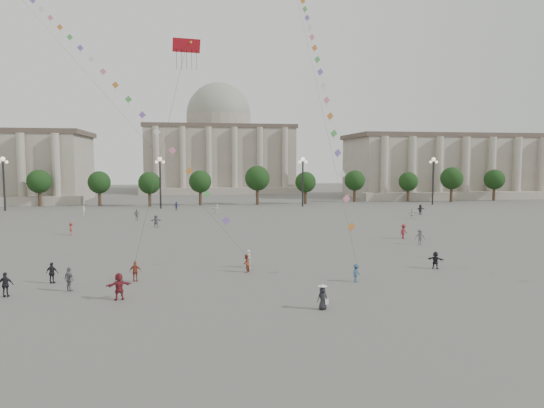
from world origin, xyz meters
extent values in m
plane|color=#5C5956|center=(0.00, 0.00, 0.00)|extent=(360.00, 360.00, 0.00)
cube|color=gray|center=(75.00, 95.00, 8.00)|extent=(80.00, 22.00, 16.00)
cube|color=#51443B|center=(75.00, 95.00, 16.60)|extent=(81.60, 22.44, 1.20)
cube|color=gray|center=(75.00, 82.00, 1.00)|extent=(84.00, 4.00, 2.00)
cube|color=gray|center=(0.00, 130.00, 10.00)|extent=(46.00, 30.00, 20.00)
cube|color=#51443B|center=(0.00, 130.00, 20.60)|extent=(46.92, 30.60, 1.20)
cube|color=gray|center=(0.00, 113.00, 1.00)|extent=(48.30, 4.00, 2.00)
cylinder|color=gray|center=(0.00, 130.00, 22.50)|extent=(21.00, 21.00, 5.00)
sphere|color=gray|center=(0.00, 130.00, 25.00)|extent=(21.00, 21.00, 21.00)
cylinder|color=#34241A|center=(-42.00, 78.00, 1.76)|extent=(0.70, 0.70, 3.52)
sphere|color=black|center=(-42.00, 78.00, 5.44)|extent=(5.12, 5.12, 5.12)
cylinder|color=#34241A|center=(-30.00, 78.00, 1.76)|extent=(0.70, 0.70, 3.52)
sphere|color=black|center=(-30.00, 78.00, 5.44)|extent=(5.12, 5.12, 5.12)
cylinder|color=#34241A|center=(-18.00, 78.00, 1.76)|extent=(0.70, 0.70, 3.52)
sphere|color=black|center=(-18.00, 78.00, 5.44)|extent=(5.12, 5.12, 5.12)
cylinder|color=#34241A|center=(-6.00, 78.00, 1.76)|extent=(0.70, 0.70, 3.52)
sphere|color=black|center=(-6.00, 78.00, 5.44)|extent=(5.12, 5.12, 5.12)
cylinder|color=#34241A|center=(6.00, 78.00, 1.76)|extent=(0.70, 0.70, 3.52)
sphere|color=black|center=(6.00, 78.00, 5.44)|extent=(5.12, 5.12, 5.12)
cylinder|color=#34241A|center=(18.00, 78.00, 1.76)|extent=(0.70, 0.70, 3.52)
sphere|color=black|center=(18.00, 78.00, 5.44)|extent=(5.12, 5.12, 5.12)
cylinder|color=#34241A|center=(30.00, 78.00, 1.76)|extent=(0.70, 0.70, 3.52)
sphere|color=black|center=(30.00, 78.00, 5.44)|extent=(5.12, 5.12, 5.12)
cylinder|color=#34241A|center=(42.00, 78.00, 1.76)|extent=(0.70, 0.70, 3.52)
sphere|color=black|center=(42.00, 78.00, 5.44)|extent=(5.12, 5.12, 5.12)
cylinder|color=#34241A|center=(54.00, 78.00, 1.76)|extent=(0.70, 0.70, 3.52)
sphere|color=black|center=(54.00, 78.00, 5.44)|extent=(5.12, 5.12, 5.12)
cylinder|color=#34241A|center=(66.00, 78.00, 1.76)|extent=(0.70, 0.70, 3.52)
sphere|color=black|center=(66.00, 78.00, 5.44)|extent=(5.12, 5.12, 5.12)
cylinder|color=#262628|center=(-45.00, 70.00, 5.00)|extent=(0.36, 0.36, 10.00)
sphere|color=#FFE5B2|center=(-45.00, 70.00, 10.20)|extent=(0.90, 0.90, 0.90)
sphere|color=#FFE5B2|center=(-44.30, 70.00, 9.60)|extent=(0.60, 0.60, 0.60)
cylinder|color=#262628|center=(-15.00, 70.00, 5.00)|extent=(0.36, 0.36, 10.00)
sphere|color=#FFE5B2|center=(-15.00, 70.00, 10.20)|extent=(0.90, 0.90, 0.90)
sphere|color=#FFE5B2|center=(-15.70, 70.00, 9.60)|extent=(0.60, 0.60, 0.60)
sphere|color=#FFE5B2|center=(-14.30, 70.00, 9.60)|extent=(0.60, 0.60, 0.60)
cylinder|color=#262628|center=(15.00, 70.00, 5.00)|extent=(0.36, 0.36, 10.00)
sphere|color=#FFE5B2|center=(15.00, 70.00, 10.20)|extent=(0.90, 0.90, 0.90)
sphere|color=#FFE5B2|center=(14.30, 70.00, 9.60)|extent=(0.60, 0.60, 0.60)
sphere|color=#FFE5B2|center=(15.70, 70.00, 9.60)|extent=(0.60, 0.60, 0.60)
cylinder|color=#262628|center=(45.00, 70.00, 5.00)|extent=(0.36, 0.36, 10.00)
sphere|color=#FFE5B2|center=(45.00, 70.00, 10.20)|extent=(0.90, 0.90, 0.90)
sphere|color=#FFE5B2|center=(44.30, 70.00, 9.60)|extent=(0.60, 0.60, 0.60)
sphere|color=#FFE5B2|center=(45.70, 70.00, 9.60)|extent=(0.60, 0.60, 0.60)
imported|color=#38417E|center=(-11.69, 65.97, 0.85)|extent=(1.04, 0.95, 1.71)
imported|color=black|center=(13.57, 8.38, 0.78)|extent=(1.44, 1.23, 1.56)
imported|color=white|center=(-4.00, 58.33, 0.89)|extent=(1.73, 1.06, 1.78)
imported|color=#5D5E62|center=(18.08, 20.71, 0.93)|extent=(1.34, 1.00, 1.85)
imported|color=silver|center=(28.72, 45.54, 0.91)|extent=(1.77, 0.93, 1.82)
imported|color=maroon|center=(17.95, 24.98, 0.93)|extent=(1.38, 1.20, 1.86)
imported|color=black|center=(32.95, 51.21, 0.92)|extent=(1.79, 1.02, 1.84)
imported|color=silver|center=(-27.84, 59.37, 0.88)|extent=(0.45, 0.66, 1.76)
imported|color=slate|center=(-13.65, 40.80, 0.93)|extent=(1.79, 0.87, 1.85)
imported|color=silver|center=(-3.06, 11.40, 0.82)|extent=(0.59, 0.71, 1.65)
imported|color=slate|center=(-17.51, 50.03, 0.89)|extent=(1.12, 0.68, 1.78)
imported|color=#983429|center=(-24.14, 34.87, 0.83)|extent=(0.83, 1.18, 1.65)
imported|color=brown|center=(-12.68, 7.77, 0.82)|extent=(0.98, 0.43, 1.65)
imported|color=black|center=(-19.16, 8.16, 0.85)|extent=(1.06, 0.64, 1.69)
imported|color=maroon|center=(-13.17, 2.56, 0.96)|extent=(1.86, 1.10, 1.91)
imported|color=slate|center=(-17.20, 5.46, 0.91)|extent=(1.08, 1.06, 1.82)
imported|color=black|center=(-21.29, 4.53, 0.90)|extent=(1.06, 0.47, 1.79)
imported|color=brown|center=(-3.50, 9.62, 0.79)|extent=(0.89, 0.96, 1.58)
imported|color=#31526E|center=(4.91, 4.83, 0.74)|extent=(1.07, 1.05, 1.48)
imported|color=black|center=(0.34, -1.85, 0.75)|extent=(0.82, 0.63, 1.51)
cone|color=white|center=(0.34, -1.85, 1.62)|extent=(0.52, 0.52, 0.14)
cylinder|color=white|center=(0.34, -1.85, 1.56)|extent=(0.60, 0.60, 0.02)
cube|color=white|center=(0.59, -2.00, 0.55)|extent=(0.22, 0.10, 0.35)
cube|color=#B3131E|center=(-8.35, 8.49, 18.98)|extent=(2.25, 0.83, 1.02)
cube|color=#188637|center=(-8.70, 8.45, 19.23)|extent=(0.37, 0.24, 0.34)
cube|color=#1D3DA1|center=(-8.00, 8.45, 19.23)|extent=(0.37, 0.24, 0.34)
sphere|color=gold|center=(-8.70, 8.41, 19.23)|extent=(0.20, 0.20, 0.20)
sphere|color=gold|center=(-8.00, 8.41, 19.23)|extent=(0.20, 0.20, 0.20)
cylinder|color=#3F3F3F|center=(-10.52, 8.13, 10.29)|extent=(0.02, 0.02, 17.92)
cylinder|color=#3F3F3F|center=(-22.21, 32.03, 22.03)|extent=(0.02, 0.02, 71.38)
cube|color=#815BB7|center=(-5.13, 11.57, 4.36)|extent=(0.76, 0.25, 0.76)
cube|color=#4DA752|center=(-6.75, 13.52, 6.65)|extent=(0.76, 0.25, 0.76)
cube|color=#C6752E|center=(-8.38, 15.47, 8.77)|extent=(0.76, 0.25, 0.76)
cube|color=pink|center=(-10.01, 17.42, 10.78)|extent=(0.76, 0.25, 0.76)
cube|color=silver|center=(-11.64, 19.37, 12.72)|extent=(0.76, 0.25, 0.76)
cube|color=#815BB7|center=(-13.26, 21.31, 14.60)|extent=(0.76, 0.25, 0.76)
cube|color=#4DA752|center=(-14.89, 23.26, 16.44)|extent=(0.76, 0.25, 0.76)
cube|color=#C6752E|center=(-16.52, 25.21, 18.23)|extent=(0.76, 0.25, 0.76)
cube|color=pink|center=(-18.14, 27.16, 19.99)|extent=(0.76, 0.25, 0.76)
cube|color=silver|center=(-19.77, 29.11, 21.73)|extent=(0.76, 0.25, 0.76)
cube|color=#815BB7|center=(-21.40, 31.06, 23.43)|extent=(0.76, 0.25, 0.76)
cube|color=#4DA752|center=(-23.03, 33.01, 25.12)|extent=(0.76, 0.25, 0.76)
cube|color=#C6752E|center=(-24.65, 34.95, 26.78)|extent=(0.76, 0.25, 0.76)
cube|color=pink|center=(-26.28, 36.90, 28.43)|extent=(0.76, 0.25, 0.76)
cube|color=silver|center=(-27.91, 38.85, 30.05)|extent=(0.76, 0.25, 0.76)
cube|color=#815BB7|center=(-29.53, 40.80, 31.66)|extent=(0.76, 0.25, 0.76)
cylinder|color=#3F3F3F|center=(6.38, 31.29, 27.09)|extent=(0.02, 0.02, 73.69)
cube|color=#C6752E|center=(5.01, 6.54, 4.26)|extent=(0.76, 0.25, 0.76)
cube|color=pink|center=(5.10, 8.24, 6.48)|extent=(0.76, 0.25, 0.76)
cube|color=silver|center=(5.20, 9.95, 8.53)|extent=(0.76, 0.25, 0.76)
cube|color=#815BB7|center=(5.29, 11.66, 10.48)|extent=(0.76, 0.25, 0.76)
cube|color=#4DA752|center=(5.39, 13.37, 12.36)|extent=(0.76, 0.25, 0.76)
cube|color=#C6752E|center=(5.48, 15.07, 14.18)|extent=(0.76, 0.25, 0.76)
cube|color=pink|center=(5.58, 16.78, 15.95)|extent=(0.76, 0.25, 0.76)
cube|color=silver|center=(5.67, 18.49, 17.69)|extent=(0.76, 0.25, 0.76)
cube|color=#815BB7|center=(5.77, 20.20, 19.39)|extent=(0.76, 0.25, 0.76)
cube|color=#4DA752|center=(5.86, 21.90, 21.07)|extent=(0.76, 0.25, 0.76)
cube|color=#C6752E|center=(5.96, 23.61, 22.72)|extent=(0.76, 0.25, 0.76)
cube|color=pink|center=(6.05, 25.32, 24.35)|extent=(0.76, 0.25, 0.76)
cube|color=silver|center=(6.14, 27.03, 25.96)|extent=(0.76, 0.25, 0.76)
cube|color=#815BB7|center=(6.24, 28.73, 27.55)|extent=(0.76, 0.25, 0.76)
cube|color=#4DA752|center=(6.33, 30.44, 29.12)|extent=(0.76, 0.25, 0.76)
cube|color=#C6752E|center=(6.43, 32.15, 30.68)|extent=(0.76, 0.25, 0.76)
camera|label=1|loc=(-7.75, -31.96, 9.66)|focal=32.00mm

